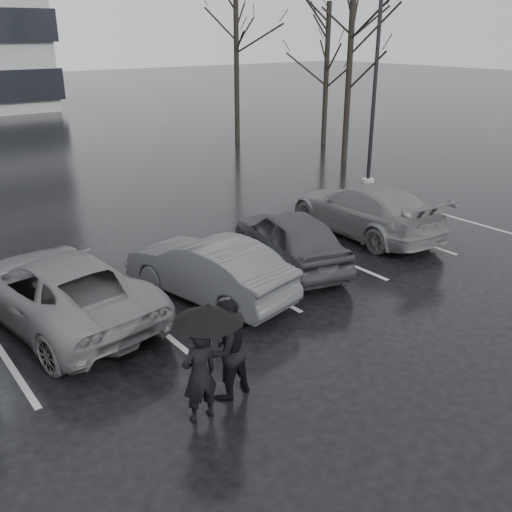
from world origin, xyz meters
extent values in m
plane|color=black|center=(0.00, 0.00, 0.00)|extent=(160.00, 160.00, 0.00)
imported|color=black|center=(2.15, 2.24, 0.73)|extent=(2.76, 4.59, 1.46)
imported|color=#2F2F31|center=(-0.55, 1.86, 0.69)|extent=(2.34, 4.42, 1.39)
imported|color=#4F4F52|center=(-3.61, 2.77, 0.73)|extent=(3.07, 5.49, 1.45)
imported|color=#4F4F52|center=(5.50, 2.78, 0.75)|extent=(2.45, 5.28, 1.49)
imported|color=black|center=(-3.04, -1.76, 0.80)|extent=(0.60, 0.41, 1.59)
imported|color=black|center=(-2.36, -1.49, 0.86)|extent=(0.91, 0.74, 1.73)
cylinder|color=black|center=(-2.73, -1.58, 0.79)|extent=(0.02, 0.02, 1.57)
cone|color=black|center=(-2.73, -1.58, 1.67)|extent=(1.08, 1.08, 0.28)
sphere|color=black|center=(-2.73, -1.58, 1.81)|extent=(0.05, 0.05, 0.05)
cylinder|color=#9A9A9D|center=(10.12, 6.82, 0.09)|extent=(0.47, 0.47, 0.19)
cylinder|color=black|center=(10.12, 6.82, 4.21)|extent=(0.15, 0.15, 8.41)
cube|color=#ACACAF|center=(-2.20, 2.50, 0.00)|extent=(0.12, 5.00, 0.00)
cube|color=#ACACAF|center=(0.60, 2.50, 0.00)|extent=(0.12, 5.00, 0.00)
cube|color=#ACACAF|center=(3.40, 2.50, 0.00)|extent=(0.12, 5.00, 0.00)
cube|color=#ACACAF|center=(6.20, 2.50, 0.00)|extent=(0.12, 5.00, 0.00)
cube|color=#ACACAF|center=(9.00, 2.50, 0.00)|extent=(0.12, 5.00, 0.00)
cylinder|color=black|center=(12.00, 10.00, 4.00)|extent=(0.26, 0.26, 8.00)
cylinder|color=black|center=(14.50, 14.00, 3.50)|extent=(0.26, 0.26, 7.00)
cylinder|color=black|center=(11.00, 17.00, 4.25)|extent=(0.26, 0.26, 8.50)
camera|label=1|loc=(-6.80, -8.15, 5.65)|focal=40.00mm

